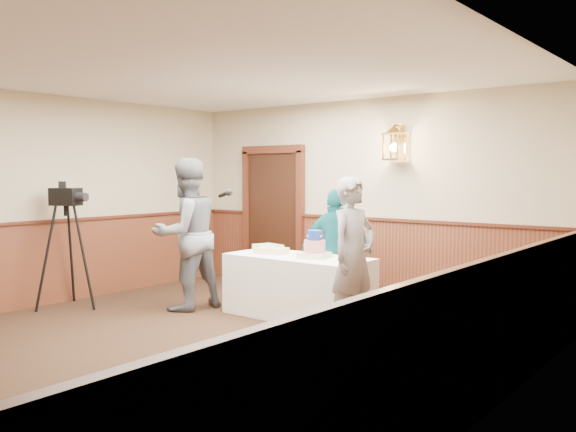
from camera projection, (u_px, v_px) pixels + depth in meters
name	position (u px, v px, depth m)	size (l,w,h in m)	color
ground	(176.00, 351.00, 6.02)	(7.00, 7.00, 0.00)	black
room_shell	(204.00, 196.00, 6.30)	(6.02, 7.02, 2.81)	#BDAD8E
display_table	(298.00, 286.00, 7.44)	(1.80, 0.80, 0.75)	white
tiered_cake	(315.00, 247.00, 7.24)	(0.37, 0.37, 0.33)	beige
sheet_cake_yellow	(272.00, 251.00, 7.63)	(0.36, 0.27, 0.07)	#D8C181
sheet_cake_green	(268.00, 248.00, 7.92)	(0.34, 0.27, 0.08)	#A8D395
interviewer	(186.00, 234.00, 7.82)	(1.57, 1.06, 1.95)	slate
baker	(353.00, 256.00, 6.57)	(0.63, 0.41, 1.72)	gray
assistant_p	(336.00, 250.00, 7.84)	(0.91, 0.38, 1.55)	#105C63
tv_camera_rig	(67.00, 254.00, 7.93)	(0.61, 0.57, 1.57)	black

